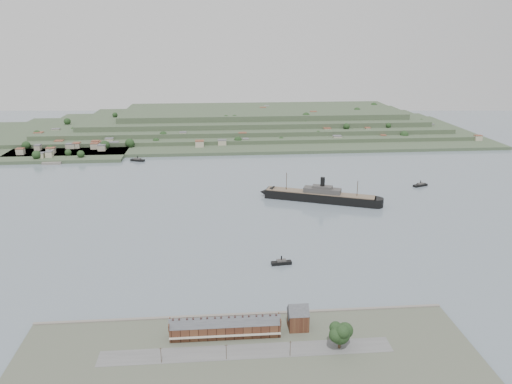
{
  "coord_description": "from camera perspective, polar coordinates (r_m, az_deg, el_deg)",
  "views": [
    {
      "loc": [
        -13.03,
        -385.55,
        146.84
      ],
      "look_at": [
        22.32,
        30.0,
        14.45
      ],
      "focal_mm": 35.0,
      "sensor_mm": 36.0,
      "label": 1
    }
  ],
  "objects": [
    {
      "name": "tugboat",
      "position": [
        336.02,
        2.92,
        -8.04
      ],
      "size": [
        14.06,
        5.03,
        6.19
      ],
      "color": "black",
      "rests_on": "ground"
    },
    {
      "name": "steamship",
      "position": [
        461.09,
        6.95,
        -0.43
      ],
      "size": [
        109.21,
        53.28,
        27.5
      ],
      "color": "black",
      "rests_on": "ground"
    },
    {
      "name": "near_shore",
      "position": [
        246.89,
        -0.95,
        -18.59
      ],
      "size": [
        220.0,
        80.0,
        2.6
      ],
      "color": "#4C5142",
      "rests_on": "ground"
    },
    {
      "name": "ground",
      "position": [
        412.77,
        -2.74,
        -3.25
      ],
      "size": [
        1400.0,
        1400.0,
        0.0
      ],
      "primitive_type": "plane",
      "color": "slate",
      "rests_on": "ground"
    },
    {
      "name": "far_peninsula",
      "position": [
        791.31,
        -1.84,
        7.78
      ],
      "size": [
        760.0,
        309.0,
        30.0
      ],
      "color": "#34462E",
      "rests_on": "ground"
    },
    {
      "name": "gabled_building",
      "position": [
        264.48,
        4.83,
        -14.08
      ],
      "size": [
        10.4,
        10.18,
        14.09
      ],
      "color": "#452418",
      "rests_on": "ground"
    },
    {
      "name": "ferry_east",
      "position": [
        529.8,
        18.26,
        0.77
      ],
      "size": [
        16.49,
        9.9,
        5.99
      ],
      "color": "black",
      "rests_on": "ground"
    },
    {
      "name": "terrace_row",
      "position": [
        258.7,
        -3.54,
        -15.19
      ],
      "size": [
        55.6,
        9.8,
        11.07
      ],
      "color": "#452418",
      "rests_on": "ground"
    },
    {
      "name": "fig_tree",
      "position": [
        250.81,
        9.67,
        -15.61
      ],
      "size": [
        12.41,
        10.75,
        13.85
      ],
      "color": "#3D2E1C",
      "rests_on": "ground"
    },
    {
      "name": "ferry_west",
      "position": [
        620.5,
        -13.38,
        3.59
      ],
      "size": [
        18.16,
        11.06,
        6.6
      ],
      "color": "black",
      "rests_on": "ground"
    }
  ]
}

